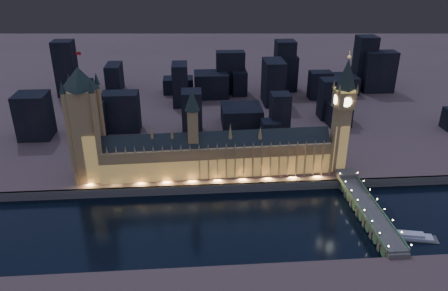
{
  "coord_description": "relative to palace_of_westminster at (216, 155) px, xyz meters",
  "views": [
    {
      "loc": [
        -20.59,
        -282.14,
        194.33
      ],
      "look_at": [
        5.0,
        55.0,
        38.0
      ],
      "focal_mm": 35.0,
      "sensor_mm": 36.0,
      "label": 1
    }
  ],
  "objects": [
    {
      "name": "north_bank",
      "position": [
        1.92,
        458.26,
        -22.37
      ],
      "size": [
        2000.0,
        960.0,
        8.0
      ],
      "primitive_type": "cube",
      "color": "#513C3F",
      "rests_on": "ground"
    },
    {
      "name": "embankment_wall",
      "position": [
        1.92,
        -20.74,
        -22.37
      ],
      "size": [
        2000.0,
        2.5,
        8.0
      ],
      "primitive_type": "cube",
      "color": "#494153",
      "rests_on": "ground"
    },
    {
      "name": "river_boat",
      "position": [
        133.88,
        -94.79,
        -24.81
      ],
      "size": [
        43.87,
        18.59,
        4.5
      ],
      "color": "#494153",
      "rests_on": "ground"
    },
    {
      "name": "palace_of_westminster",
      "position": [
        0.0,
        0.0,
        0.0
      ],
      "size": [
        202.0,
        26.96,
        78.0
      ],
      "color": "#A07F4E",
      "rests_on": "north_bank"
    },
    {
      "name": "city_backdrop",
      "position": [
        36.81,
        184.0,
        4.77
      ],
      "size": [
        482.61,
        215.63,
        73.06
      ],
      "color": "black",
      "rests_on": "north_bank"
    },
    {
      "name": "westminster_bridge",
      "position": [
        113.88,
        -65.21,
        -20.37
      ],
      "size": [
        16.4,
        113.0,
        15.9
      ],
      "color": "#494153",
      "rests_on": "ground"
    },
    {
      "name": "ground_plane",
      "position": [
        1.92,
        -61.74,
        -26.37
      ],
      "size": [
        2000.0,
        2000.0,
        0.0
      ],
      "primitive_type": "plane",
      "color": "black",
      "rests_on": "ground"
    },
    {
      "name": "elizabeth_tower",
      "position": [
        109.92,
        0.18,
        41.77
      ],
      "size": [
        18.0,
        18.0,
        107.91
      ],
      "color": "#A07F4E",
      "rests_on": "north_bank"
    },
    {
      "name": "victoria_tower",
      "position": [
        -108.08,
        0.17,
        36.43
      ],
      "size": [
        31.68,
        31.68,
        110.9
      ],
      "color": "#A07F4E",
      "rests_on": "north_bank"
    }
  ]
}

